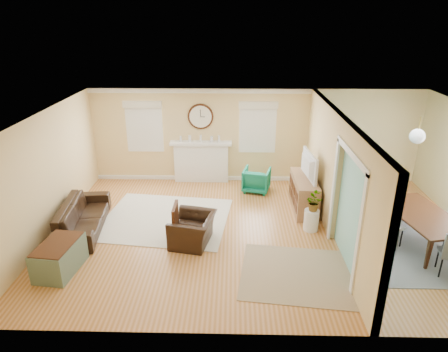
{
  "coord_description": "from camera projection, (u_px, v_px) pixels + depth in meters",
  "views": [
    {
      "loc": [
        -0.61,
        -7.62,
        4.42
      ],
      "look_at": [
        -0.8,
        0.3,
        1.2
      ],
      "focal_mm": 32.0,
      "sensor_mm": 36.0,
      "label": 1
    }
  ],
  "objects": [
    {
      "name": "rug_grey",
      "position": [
        419.0,
        242.0,
        8.32
      ],
      "size": [
        2.47,
        3.09,
        0.01
      ],
      "primitive_type": "cube",
      "color": "slate",
      "rests_on": "floor"
    },
    {
      "name": "dining_chair_n",
      "position": [
        400.0,
        197.0,
        9.15
      ],
      "size": [
        0.47,
        0.47,
        0.9
      ],
      "color": "slate",
      "rests_on": "floor"
    },
    {
      "name": "green_chair",
      "position": [
        256.0,
        180.0,
        10.65
      ],
      "size": [
        0.82,
        0.83,
        0.63
      ],
      "primitive_type": "imported",
      "rotation": [
        0.0,
        0.0,
        2.9
      ],
      "color": "#167150",
      "rests_on": "floor"
    },
    {
      "name": "eames_chair",
      "position": [
        193.0,
        230.0,
        8.2
      ],
      "size": [
        1.0,
        1.09,
        0.62
      ],
      "primitive_type": "imported",
      "rotation": [
        0.0,
        0.0,
        -1.77
      ],
      "color": "black",
      "rests_on": "floor"
    },
    {
      "name": "partition",
      "position": [
        333.0,
        170.0,
        8.42
      ],
      "size": [
        0.17,
        6.0,
        2.6
      ],
      "color": "#EAC77C",
      "rests_on": "ground"
    },
    {
      "name": "sofa",
      "position": [
        83.0,
        216.0,
        8.73
      ],
      "size": [
        1.08,
        2.21,
        0.62
      ],
      "primitive_type": "imported",
      "rotation": [
        0.0,
        0.0,
        1.69
      ],
      "color": "black",
      "rests_on": "floor"
    },
    {
      "name": "garden_stool",
      "position": [
        311.0,
        220.0,
        8.73
      ],
      "size": [
        0.33,
        0.33,
        0.48
      ],
      "primitive_type": "cylinder",
      "color": "white",
      "rests_on": "floor"
    },
    {
      "name": "tv",
      "position": [
        305.0,
        166.0,
        9.38
      ],
      "size": [
        0.25,
        1.11,
        0.63
      ],
      "primitive_type": "imported",
      "rotation": [
        0.0,
        0.0,
        1.67
      ],
      "color": "black",
      "rests_on": "credenza"
    },
    {
      "name": "pendant",
      "position": [
        417.0,
        136.0,
        7.81
      ],
      "size": [
        0.3,
        0.3,
        0.55
      ],
      "color": "gold",
      "rests_on": "ceiling"
    },
    {
      "name": "dining_table",
      "position": [
        422.0,
        228.0,
        8.2
      ],
      "size": [
        1.45,
        2.1,
        0.67
      ],
      "primitive_type": "imported",
      "rotation": [
        0.0,
        0.0,
        1.78
      ],
      "color": "#401D0E",
      "rests_on": "floor"
    },
    {
      "name": "dining_chair_w",
      "position": [
        392.0,
        221.0,
        8.08
      ],
      "size": [
        0.49,
        0.49,
        0.9
      ],
      "color": "white",
      "rests_on": "floor"
    },
    {
      "name": "credenza",
      "position": [
        304.0,
        193.0,
        9.65
      ],
      "size": [
        0.51,
        1.5,
        0.8
      ],
      "color": "#A57751",
      "rests_on": "floor"
    },
    {
      "name": "window_right",
      "position": [
        258.0,
        124.0,
        10.82
      ],
      "size": [
        1.05,
        0.13,
        1.42
      ],
      "color": "white",
      "rests_on": "wall_back"
    },
    {
      "name": "potted_plant",
      "position": [
        313.0,
        202.0,
        8.56
      ],
      "size": [
        0.42,
        0.45,
        0.41
      ],
      "primitive_type": "imported",
      "rotation": [
        0.0,
        0.0,
        1.88
      ],
      "color": "#337F33",
      "rests_on": "garden_stool"
    },
    {
      "name": "ceiling",
      "position": [
        265.0,
        115.0,
        7.73
      ],
      "size": [
        9.0,
        6.0,
        0.02
      ],
      "primitive_type": "cube",
      "color": "white",
      "rests_on": "wall_back"
    },
    {
      "name": "fireplace",
      "position": [
        201.0,
        161.0,
        11.19
      ],
      "size": [
        1.7,
        0.3,
        1.17
      ],
      "color": "white",
      "rests_on": "ground"
    },
    {
      "name": "wall_back",
      "position": [
        255.0,
        136.0,
        11.0
      ],
      "size": [
        9.0,
        0.02,
        2.6
      ],
      "primitive_type": "cube",
      "color": "#EAC77C",
      "rests_on": "ground"
    },
    {
      "name": "rug_cream",
      "position": [
        166.0,
        219.0,
        9.27
      ],
      "size": [
        3.09,
        2.76,
        0.02
      ],
      "primitive_type": "cube",
      "rotation": [
        0.0,
        0.0,
        -0.12
      ],
      "color": "beige",
      "rests_on": "floor"
    },
    {
      "name": "trunk",
      "position": [
        59.0,
        257.0,
        7.32
      ],
      "size": [
        0.72,
        1.06,
        0.58
      ],
      "color": "#5A725C",
      "rests_on": "floor"
    },
    {
      "name": "floor",
      "position": [
        260.0,
        232.0,
        8.71
      ],
      "size": [
        9.0,
        9.0,
        0.0
      ],
      "primitive_type": "plane",
      "color": "#A56224",
      "rests_on": "ground"
    },
    {
      "name": "wall_left",
      "position": [
        47.0,
        175.0,
        8.32
      ],
      "size": [
        0.02,
        6.0,
        2.6
      ],
      "primitive_type": "cube",
      "color": "#EAC77C",
      "rests_on": "ground"
    },
    {
      "name": "wall_clock",
      "position": [
        201.0,
        116.0,
        10.79
      ],
      "size": [
        0.7,
        0.07,
        0.7
      ],
      "color": "#401D0E",
      "rests_on": "wall_back"
    },
    {
      "name": "wall_front",
      "position": [
        277.0,
        261.0,
        5.44
      ],
      "size": [
        9.0,
        0.02,
        2.6
      ],
      "primitive_type": "cube",
      "color": "#EAC77C",
      "rests_on": "ground"
    },
    {
      "name": "window_left",
      "position": [
        144.0,
        123.0,
        10.89
      ],
      "size": [
        1.05,
        0.13,
        1.42
      ],
      "color": "white",
      "rests_on": "wall_back"
    },
    {
      "name": "rug_jute",
      "position": [
        301.0,
        274.0,
        7.3
      ],
      "size": [
        2.36,
        2.02,
        0.01
      ],
      "primitive_type": "cube",
      "rotation": [
        0.0,
        0.0,
        -0.12
      ],
      "color": "tan",
      "rests_on": "floor"
    }
  ]
}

